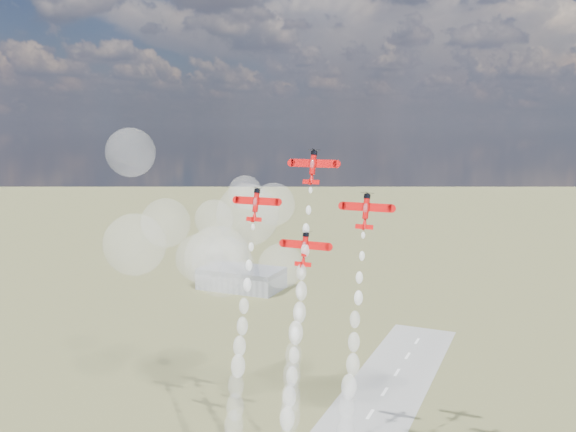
# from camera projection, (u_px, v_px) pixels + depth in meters

# --- Properties ---
(hangar) EXTENTS (50.00, 28.00, 13.00)m
(hangar) POSITION_uv_depth(u_px,v_px,m) (242.00, 278.00, 379.41)
(hangar) COLOR gray
(hangar) RESTS_ON ground
(plane_lead) EXTENTS (12.98, 4.96, 9.11)m
(plane_lead) POSITION_uv_depth(u_px,v_px,m) (313.00, 166.00, 161.49)
(plane_lead) COLOR red
(plane_lead) RESTS_ON ground
(plane_left) EXTENTS (12.98, 4.96, 9.11)m
(plane_left) POSITION_uv_depth(u_px,v_px,m) (256.00, 204.00, 166.72)
(plane_left) COLOR red
(plane_left) RESTS_ON ground
(plane_right) EXTENTS (12.98, 4.96, 9.11)m
(plane_right) POSITION_uv_depth(u_px,v_px,m) (366.00, 210.00, 154.40)
(plane_right) COLOR red
(plane_right) RESTS_ON ground
(plane_slot) EXTENTS (12.98, 4.96, 9.11)m
(plane_slot) POSITION_uv_depth(u_px,v_px,m) (305.00, 248.00, 159.62)
(plane_slot) COLOR red
(plane_slot) RESTS_ON ground
(smoke_trail_lead) EXTENTS (5.52, 17.74, 59.95)m
(smoke_trail_lead) POSITION_uv_depth(u_px,v_px,m) (293.00, 368.00, 157.17)
(smoke_trail_lead) COLOR white
(smoke_trail_lead) RESTS_ON plane_lead
(smoke_trail_left) EXTENTS (5.33, 18.46, 59.84)m
(smoke_trail_left) POSITION_uv_depth(u_px,v_px,m) (235.00, 399.00, 161.97)
(smoke_trail_left) COLOR white
(smoke_trail_left) RESTS_ON plane_left
(smoke_trail_right) EXTENTS (5.55, 17.73, 60.15)m
(smoke_trail_right) POSITION_uv_depth(u_px,v_px,m) (347.00, 422.00, 150.01)
(smoke_trail_right) COLOR white
(smoke_trail_right) RESTS_ON plane_right
(drifted_smoke_cloud) EXTENTS (66.31, 36.23, 56.82)m
(drifted_smoke_cloud) POSITION_uv_depth(u_px,v_px,m) (205.00, 237.00, 203.13)
(drifted_smoke_cloud) COLOR white
(drifted_smoke_cloud) RESTS_ON ground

